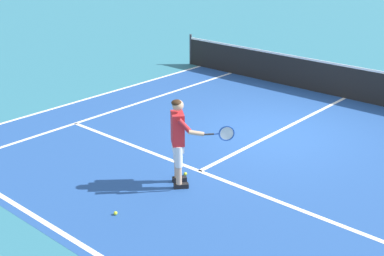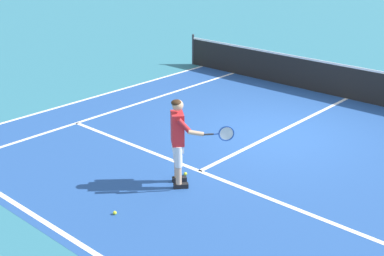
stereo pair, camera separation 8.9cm
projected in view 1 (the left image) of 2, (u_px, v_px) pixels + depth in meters
name	position (u px, v px, depth m)	size (l,w,h in m)	color
ground_plane	(275.00, 133.00, 12.48)	(80.00, 80.00, 0.00)	teal
court_inner_surface	(246.00, 148.00, 11.68)	(10.98, 10.00, 0.00)	#234C93
line_baseline	(68.00, 237.00, 8.33)	(10.98, 0.10, 0.01)	white
line_service	(200.00, 171.00, 10.56)	(8.23, 0.10, 0.01)	white
line_centre_service	(285.00, 128.00, 12.80)	(0.10, 6.40, 0.01)	white
line_singles_left	(123.00, 108.00, 14.22)	(0.10, 9.60, 0.01)	white
line_doubles_left	(92.00, 97.00, 15.07)	(0.10, 9.60, 0.01)	white
tennis_net	(347.00, 81.00, 14.85)	(11.96, 0.08, 1.07)	#333338
tennis_player	(179.00, 137.00, 9.66)	(1.13, 0.80, 1.71)	black
tennis_ball_near_feet	(185.00, 174.00, 10.39)	(0.07, 0.07, 0.07)	#CCE02D
tennis_ball_by_baseline	(116.00, 213.00, 8.97)	(0.07, 0.07, 0.07)	#CCE02D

